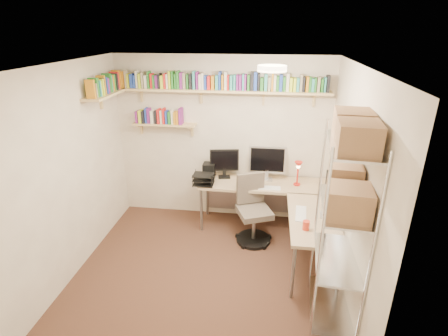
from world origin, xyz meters
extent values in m
plane|color=#462A1E|center=(0.00, 0.00, 0.00)|extent=(3.20, 3.20, 0.00)
cube|color=beige|center=(0.00, 1.50, 1.25)|extent=(3.20, 0.04, 2.50)
cube|color=beige|center=(-1.60, 0.00, 1.25)|extent=(0.04, 3.00, 2.50)
cube|color=beige|center=(1.60, 0.00, 1.25)|extent=(0.04, 3.00, 2.50)
cube|color=beige|center=(0.00, -1.50, 1.25)|extent=(3.20, 0.04, 2.50)
cube|color=white|center=(0.00, 0.00, 2.50)|extent=(3.20, 3.00, 0.04)
cube|color=white|center=(1.59, 0.55, 1.55)|extent=(0.01, 0.30, 0.42)
cube|color=silver|center=(1.59, 0.15, 1.50)|extent=(0.01, 0.28, 0.38)
cylinder|color=#FFEAC6|center=(0.70, 0.20, 2.46)|extent=(0.30, 0.30, 0.06)
cube|color=#DCC37C|center=(0.00, 1.38, 2.02)|extent=(3.05, 0.25, 0.03)
cube|color=#DCC37C|center=(-1.48, 0.95, 2.02)|extent=(0.25, 1.00, 0.03)
cube|color=#DCC37C|center=(-0.85, 1.40, 1.50)|extent=(0.95, 0.20, 0.02)
cube|color=#DCC37C|center=(-1.20, 1.44, 1.95)|extent=(0.03, 0.20, 0.20)
cube|color=#DCC37C|center=(-0.30, 1.44, 1.95)|extent=(0.03, 0.20, 0.20)
cube|color=#DCC37C|center=(0.60, 1.44, 1.95)|extent=(0.03, 0.20, 0.20)
cube|color=#DCC37C|center=(1.30, 1.44, 1.95)|extent=(0.03, 0.20, 0.20)
cube|color=#277628|center=(-1.46, 1.38, 2.13)|extent=(0.04, 0.11, 0.19)
cube|color=orange|center=(-1.40, 1.38, 2.15)|extent=(0.04, 0.11, 0.23)
cube|color=gray|center=(-1.36, 1.38, 2.16)|extent=(0.03, 0.13, 0.25)
cube|color=#C5DF29|center=(-1.33, 1.38, 2.13)|extent=(0.03, 0.11, 0.19)
cube|color=#2140AB|center=(-1.28, 1.38, 2.13)|extent=(0.04, 0.14, 0.19)
cube|color=#2140AB|center=(-1.23, 1.38, 2.12)|extent=(0.03, 0.15, 0.18)
cube|color=beige|center=(-1.19, 1.38, 2.16)|extent=(0.02, 0.15, 0.24)
cube|color=#C5DF29|center=(-1.15, 1.38, 2.13)|extent=(0.03, 0.14, 0.20)
cube|color=gray|center=(-1.11, 1.38, 2.14)|extent=(0.03, 0.15, 0.22)
cube|color=beige|center=(-1.07, 1.38, 2.13)|extent=(0.04, 0.14, 0.18)
cube|color=#277628|center=(-1.02, 1.38, 2.15)|extent=(0.02, 0.13, 0.23)
cube|color=red|center=(-0.98, 1.38, 2.14)|extent=(0.03, 0.12, 0.20)
cube|color=#277628|center=(-0.95, 1.38, 2.13)|extent=(0.03, 0.14, 0.19)
cube|color=#741F77|center=(-0.91, 1.38, 2.12)|extent=(0.04, 0.12, 0.18)
cube|color=black|center=(-0.87, 1.38, 2.14)|extent=(0.03, 0.14, 0.20)
cube|color=#C5DF29|center=(-0.83, 1.38, 2.13)|extent=(0.04, 0.15, 0.18)
cube|color=red|center=(-0.79, 1.38, 2.14)|extent=(0.03, 0.13, 0.21)
cube|color=beige|center=(-0.75, 1.38, 2.14)|extent=(0.03, 0.12, 0.20)
cube|color=#C5DF29|center=(-0.72, 1.38, 2.15)|extent=(0.03, 0.14, 0.24)
cube|color=#277628|center=(-0.68, 1.38, 2.16)|extent=(0.03, 0.13, 0.24)
cube|color=#277628|center=(-0.64, 1.38, 2.14)|extent=(0.03, 0.11, 0.21)
cube|color=#277628|center=(-0.60, 1.38, 2.16)|extent=(0.04, 0.13, 0.24)
cube|color=#741F77|center=(-0.55, 1.38, 2.15)|extent=(0.04, 0.12, 0.22)
cube|color=gray|center=(-0.51, 1.38, 2.14)|extent=(0.04, 0.14, 0.22)
cube|color=#277628|center=(-0.46, 1.38, 2.14)|extent=(0.02, 0.12, 0.20)
cube|color=black|center=(-0.42, 1.38, 2.14)|extent=(0.04, 0.12, 0.21)
cube|color=teal|center=(-0.37, 1.38, 2.16)|extent=(0.03, 0.12, 0.25)
cube|color=#741F77|center=(-0.32, 1.38, 2.15)|extent=(0.03, 0.13, 0.24)
cube|color=beige|center=(-0.28, 1.38, 2.14)|extent=(0.04, 0.14, 0.21)
cube|color=beige|center=(-0.24, 1.38, 2.15)|extent=(0.03, 0.13, 0.23)
cube|color=#2140AB|center=(-0.21, 1.38, 2.13)|extent=(0.04, 0.11, 0.19)
cube|color=red|center=(-0.16, 1.38, 2.13)|extent=(0.04, 0.14, 0.18)
cube|color=orange|center=(-0.10, 1.38, 2.13)|extent=(0.04, 0.14, 0.19)
cube|color=teal|center=(-0.05, 1.38, 2.13)|extent=(0.04, 0.12, 0.19)
cube|color=#2140AB|center=(-0.01, 1.38, 2.16)|extent=(0.03, 0.14, 0.25)
cube|color=orange|center=(0.03, 1.38, 2.14)|extent=(0.03, 0.13, 0.20)
cube|color=beige|center=(0.08, 1.38, 2.16)|extent=(0.04, 0.14, 0.24)
cube|color=red|center=(0.11, 1.38, 2.13)|extent=(0.02, 0.11, 0.20)
cube|color=teal|center=(0.15, 1.38, 2.13)|extent=(0.04, 0.14, 0.20)
cube|color=teal|center=(0.20, 1.38, 2.14)|extent=(0.03, 0.11, 0.21)
cube|color=#741F77|center=(0.24, 1.38, 2.14)|extent=(0.03, 0.14, 0.21)
cube|color=#741F77|center=(0.28, 1.38, 2.14)|extent=(0.04, 0.12, 0.20)
cube|color=teal|center=(0.32, 1.38, 2.15)|extent=(0.02, 0.14, 0.22)
cube|color=#741F77|center=(0.35, 1.38, 2.14)|extent=(0.03, 0.15, 0.21)
cube|color=#277628|center=(0.39, 1.38, 2.14)|extent=(0.03, 0.13, 0.21)
cube|color=black|center=(0.44, 1.38, 2.16)|extent=(0.04, 0.12, 0.25)
cube|color=#2140AB|center=(0.49, 1.38, 2.16)|extent=(0.04, 0.12, 0.25)
cube|color=black|center=(0.53, 1.38, 2.15)|extent=(0.02, 0.13, 0.23)
cube|color=#277628|center=(0.57, 1.38, 2.12)|extent=(0.04, 0.13, 0.17)
cube|color=teal|center=(0.63, 1.38, 2.15)|extent=(0.04, 0.12, 0.22)
cube|color=gray|center=(0.67, 1.38, 2.13)|extent=(0.03, 0.14, 0.18)
cube|color=orange|center=(0.71, 1.38, 2.16)|extent=(0.02, 0.13, 0.25)
cube|color=beige|center=(0.75, 1.38, 2.14)|extent=(0.03, 0.13, 0.21)
cube|color=#277628|center=(0.79, 1.38, 2.13)|extent=(0.03, 0.14, 0.20)
cube|color=#2140AB|center=(0.83, 1.38, 2.14)|extent=(0.04, 0.14, 0.22)
cube|color=#277628|center=(0.88, 1.38, 2.13)|extent=(0.04, 0.12, 0.19)
cube|color=beige|center=(0.92, 1.38, 2.15)|extent=(0.04, 0.12, 0.24)
cube|color=#C5DF29|center=(0.96, 1.38, 2.12)|extent=(0.04, 0.14, 0.18)
cube|color=#C5DF29|center=(1.01, 1.38, 2.12)|extent=(0.04, 0.15, 0.18)
cube|color=teal|center=(1.05, 1.38, 2.12)|extent=(0.04, 0.13, 0.18)
cube|color=gray|center=(1.10, 1.38, 2.15)|extent=(0.03, 0.11, 0.22)
cube|color=black|center=(1.13, 1.38, 2.13)|extent=(0.03, 0.14, 0.19)
cube|color=orange|center=(1.18, 1.38, 2.13)|extent=(0.04, 0.15, 0.20)
cube|color=#277628|center=(1.22, 1.38, 2.13)|extent=(0.03, 0.12, 0.20)
cube|color=teal|center=(1.25, 1.38, 2.12)|extent=(0.04, 0.12, 0.17)
cube|color=#277628|center=(1.29, 1.38, 2.13)|extent=(0.02, 0.13, 0.18)
cube|color=gray|center=(1.33, 1.38, 2.13)|extent=(0.04, 0.13, 0.20)
cube|color=#277628|center=(1.37, 1.38, 2.12)|extent=(0.03, 0.12, 0.17)
cube|color=teal|center=(1.41, 1.38, 2.13)|extent=(0.02, 0.13, 0.19)
cube|color=black|center=(1.45, 1.38, 2.14)|extent=(0.04, 0.14, 0.22)
cube|color=orange|center=(-1.48, 0.52, 2.15)|extent=(0.11, 0.04, 0.23)
cube|color=gray|center=(-1.48, 0.57, 2.12)|extent=(0.12, 0.03, 0.17)
cube|color=#277628|center=(-1.48, 0.61, 2.15)|extent=(0.12, 0.04, 0.24)
cube|color=teal|center=(-1.48, 0.65, 2.14)|extent=(0.14, 0.03, 0.20)
cube|color=#C5DF29|center=(-1.48, 0.69, 2.13)|extent=(0.12, 0.03, 0.19)
cube|color=#C5DF29|center=(-1.48, 0.73, 2.14)|extent=(0.15, 0.04, 0.21)
cube|color=black|center=(-1.48, 0.76, 2.14)|extent=(0.13, 0.03, 0.21)
cube|color=orange|center=(-1.48, 0.81, 2.15)|extent=(0.11, 0.03, 0.24)
cube|color=#2140AB|center=(-1.48, 0.85, 2.14)|extent=(0.14, 0.02, 0.21)
cube|color=#741F77|center=(-1.48, 0.88, 2.13)|extent=(0.14, 0.04, 0.20)
cube|color=#277628|center=(-1.48, 0.94, 2.13)|extent=(0.13, 0.03, 0.18)
cube|color=#277628|center=(-1.48, 0.98, 2.16)|extent=(0.13, 0.03, 0.24)
cube|color=teal|center=(-1.48, 1.02, 2.14)|extent=(0.12, 0.03, 0.22)
cube|color=orange|center=(-1.48, 1.06, 2.14)|extent=(0.12, 0.03, 0.21)
cube|color=#277628|center=(-1.48, 1.10, 2.14)|extent=(0.12, 0.04, 0.21)
cube|color=black|center=(-1.48, 1.16, 2.15)|extent=(0.14, 0.04, 0.22)
cube|color=red|center=(-1.48, 1.21, 2.15)|extent=(0.13, 0.04, 0.23)
cube|color=orange|center=(-1.48, 1.25, 2.14)|extent=(0.12, 0.02, 0.21)
cube|color=orange|center=(-1.48, 1.28, 2.16)|extent=(0.13, 0.03, 0.25)
cube|color=gray|center=(-1.48, 1.33, 2.13)|extent=(0.11, 0.03, 0.19)
cube|color=teal|center=(-1.48, 1.37, 2.13)|extent=(0.12, 0.03, 0.20)
cube|color=#741F77|center=(-1.26, 1.40, 1.60)|extent=(0.04, 0.13, 0.17)
cube|color=#C5DF29|center=(-1.21, 1.40, 1.61)|extent=(0.04, 0.14, 0.19)
cube|color=black|center=(-1.16, 1.40, 1.60)|extent=(0.04, 0.14, 0.18)
cube|color=#2140AB|center=(-1.12, 1.40, 1.63)|extent=(0.03, 0.11, 0.23)
cube|color=#741F77|center=(-1.08, 1.40, 1.62)|extent=(0.04, 0.11, 0.22)
cube|color=beige|center=(-1.02, 1.40, 1.61)|extent=(0.04, 0.14, 0.19)
cube|color=black|center=(-0.97, 1.40, 1.60)|extent=(0.04, 0.11, 0.18)
cube|color=red|center=(-0.93, 1.40, 1.62)|extent=(0.03, 0.14, 0.21)
cube|color=beige|center=(-0.89, 1.40, 1.61)|extent=(0.03, 0.13, 0.20)
cube|color=red|center=(-0.85, 1.40, 1.63)|extent=(0.03, 0.12, 0.23)
cube|color=#2140AB|center=(-0.81, 1.40, 1.61)|extent=(0.03, 0.12, 0.19)
cube|color=#277628|center=(-0.76, 1.40, 1.60)|extent=(0.04, 0.14, 0.18)
cube|color=beige|center=(-0.72, 1.40, 1.62)|extent=(0.03, 0.12, 0.21)
cube|color=orange|center=(-0.68, 1.40, 1.60)|extent=(0.03, 0.13, 0.18)
cube|color=orange|center=(-0.64, 1.40, 1.61)|extent=(0.03, 0.15, 0.19)
cube|color=#741F77|center=(-0.59, 1.40, 1.63)|extent=(0.04, 0.15, 0.24)
cube|color=tan|center=(0.65, 1.18, 0.70)|extent=(1.86, 0.59, 0.04)
cube|color=tan|center=(1.29, 0.27, 0.70)|extent=(0.59, 1.27, 0.04)
cylinder|color=gray|center=(-0.23, 0.94, 0.34)|extent=(0.04, 0.04, 0.69)
cylinder|color=gray|center=(-0.23, 1.42, 0.34)|extent=(0.04, 0.04, 0.69)
cylinder|color=gray|center=(1.53, 1.42, 0.34)|extent=(0.04, 0.04, 0.69)
cylinder|color=gray|center=(1.04, -0.32, 0.34)|extent=(0.04, 0.04, 0.69)
cylinder|color=gray|center=(1.53, -0.32, 0.34)|extent=(0.04, 0.04, 0.69)
cube|color=gray|center=(0.65, 1.43, 0.39)|extent=(1.76, 0.02, 0.54)
cube|color=silver|center=(0.70, 1.30, 1.05)|extent=(0.54, 0.03, 0.41)
cube|color=black|center=(0.70, 1.28, 1.05)|extent=(0.49, 0.00, 0.35)
cube|color=black|center=(0.06, 1.30, 1.01)|extent=(0.43, 0.03, 0.33)
cube|color=black|center=(1.42, 0.32, 1.03)|extent=(0.03, 0.57, 0.37)
cube|color=white|center=(1.40, 0.32, 1.03)|extent=(0.00, 0.51, 0.32)
cube|color=white|center=(0.70, 1.00, 0.73)|extent=(0.41, 0.13, 0.01)
cube|color=white|center=(1.14, 0.32, 0.73)|extent=(0.13, 0.39, 0.01)
cylinder|color=red|center=(1.14, 1.18, 0.73)|extent=(0.10, 0.10, 0.02)
cylinder|color=red|center=(1.14, 1.18, 0.88)|extent=(0.02, 0.02, 0.27)
cone|color=red|center=(1.14, 1.18, 1.04)|extent=(0.12, 0.12, 0.09)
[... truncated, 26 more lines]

